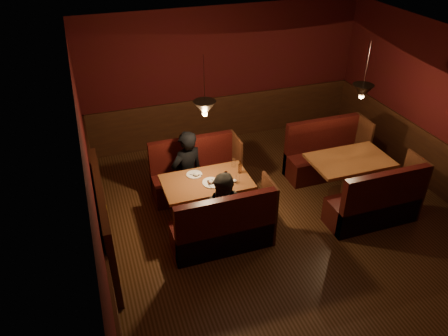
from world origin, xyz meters
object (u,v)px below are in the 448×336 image
object	(u,v)px
main_bench_far	(196,176)
main_bench_near	(225,231)
second_bench_near	(376,206)
diner_a	(187,158)
second_bench_far	(324,157)
second_table	(348,169)
main_table	(208,189)
diner_b	(226,200)

from	to	relation	value
main_bench_far	main_bench_near	distance (m)	1.63
main_bench_far	second_bench_near	world-z (taller)	second_bench_near
main_bench_far	diner_a	distance (m)	0.57
main_bench_far	second_bench_far	size ratio (longest dim) A/B	1.02
second_table	diner_a	xyz separation A→B (m)	(-2.73, 0.85, 0.27)
main_table	second_bench_near	xyz separation A→B (m)	(2.59, -1.03, -0.24)
second_table	second_bench_far	world-z (taller)	second_bench_far
second_bench_near	diner_a	world-z (taller)	diner_a
main_bench_far	diner_a	world-z (taller)	diner_a
main_bench_near	diner_a	world-z (taller)	diner_a
second_bench_near	diner_b	distance (m)	2.55
second_bench_near	diner_a	xyz separation A→B (m)	(-2.76, 1.68, 0.51)
diner_a	main_bench_near	bearing A→B (deg)	79.17
main_bench_far	second_table	xyz separation A→B (m)	(2.54, -1.01, 0.24)
second_bench_far	diner_b	size ratio (longest dim) A/B	0.99
main_bench_near	main_table	bearing A→B (deg)	91.17
main_table	main_bench_far	xyz separation A→B (m)	(0.02, 0.81, -0.25)
diner_a	second_bench_near	bearing A→B (deg)	130.40
main_table	diner_b	distance (m)	0.67
second_bench_near	diner_b	bearing A→B (deg)	170.78
main_table	main_bench_far	world-z (taller)	main_bench_far
main_bench_far	main_table	bearing A→B (deg)	-91.18
second_table	second_bench_far	xyz separation A→B (m)	(0.03, 0.84, -0.23)
main_table	diner_a	bearing A→B (deg)	104.91
diner_b	diner_a	bearing A→B (deg)	125.84
main_table	second_table	size ratio (longest dim) A/B	1.02
main_table	main_bench_near	world-z (taller)	main_bench_near
main_table	second_table	bearing A→B (deg)	-4.42
second_table	diner_b	distance (m)	2.49
second_table	diner_b	world-z (taller)	diner_b
main_table	second_bench_near	world-z (taller)	second_bench_near
second_bench_near	main_bench_far	bearing A→B (deg)	144.31
main_bench_far	second_bench_near	distance (m)	3.16
second_bench_near	main_table	bearing A→B (deg)	158.21
main_bench_near	second_bench_far	world-z (taller)	second_bench_far
main_bench_far	diner_a	size ratio (longest dim) A/B	0.92
second_bench_near	diner_b	world-z (taller)	diner_b
main_table	second_table	world-z (taller)	main_table
main_table	main_bench_near	xyz separation A→B (m)	(0.02, -0.81, -0.25)
second_bench_near	diner_b	xyz separation A→B (m)	(-2.48, 0.40, 0.43)
diner_a	diner_b	bearing A→B (deg)	84.08
main_table	main_bench_far	bearing A→B (deg)	88.82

